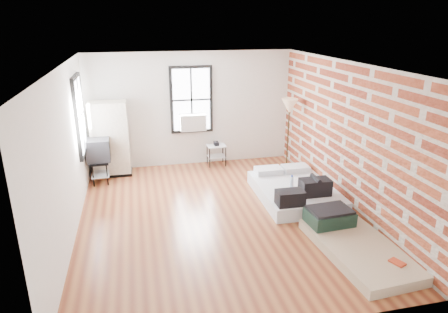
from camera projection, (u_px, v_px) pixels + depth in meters
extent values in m
plane|color=maroon|center=(217.00, 216.00, 7.52)|extent=(6.00, 6.00, 0.00)
cube|color=silver|center=(191.00, 110.00, 9.82)|extent=(5.00, 0.01, 2.80)
cube|color=silver|center=(272.00, 228.00, 4.29)|extent=(5.00, 0.01, 2.80)
cube|color=silver|center=(67.00, 156.00, 6.53)|extent=(0.01, 6.00, 2.80)
cube|color=brown|center=(345.00, 137.00, 7.58)|extent=(0.02, 6.00, 2.80)
cube|color=white|center=(215.00, 65.00, 6.59)|extent=(5.00, 6.00, 0.01)
cube|color=white|center=(191.00, 100.00, 9.69)|extent=(0.90, 0.02, 1.50)
cube|color=black|center=(171.00, 101.00, 9.61)|extent=(0.07, 0.08, 1.64)
cube|color=black|center=(211.00, 99.00, 9.81)|extent=(0.07, 0.08, 1.64)
cube|color=black|center=(190.00, 67.00, 9.45)|extent=(0.90, 0.08, 0.07)
cube|color=black|center=(192.00, 131.00, 9.97)|extent=(0.90, 0.08, 0.07)
cube|color=black|center=(191.00, 100.00, 9.68)|extent=(0.04, 0.02, 1.50)
cube|color=black|center=(191.00, 100.00, 9.68)|extent=(0.90, 0.02, 0.04)
cube|color=silver|center=(193.00, 122.00, 9.75)|extent=(0.62, 0.30, 0.40)
cube|color=white|center=(80.00, 116.00, 8.12)|extent=(0.02, 0.90, 1.50)
cube|color=black|center=(76.00, 121.00, 7.67)|extent=(0.08, 0.07, 1.64)
cube|color=black|center=(82.00, 111.00, 8.56)|extent=(0.08, 0.07, 1.64)
cube|color=black|center=(75.00, 77.00, 7.86)|extent=(0.08, 0.90, 0.07)
cube|color=black|center=(84.00, 152.00, 8.37)|extent=(0.08, 0.90, 0.07)
cube|color=black|center=(81.00, 116.00, 8.12)|extent=(0.02, 0.04, 1.50)
cube|color=black|center=(81.00, 116.00, 8.12)|extent=(0.02, 0.90, 0.04)
cube|color=white|center=(295.00, 192.00, 8.25)|extent=(1.51, 2.03, 0.26)
cube|color=white|center=(268.00, 170.00, 8.86)|extent=(0.59, 0.38, 0.13)
cube|color=white|center=(295.00, 168.00, 8.98)|extent=(0.59, 0.38, 0.13)
cube|color=black|center=(315.00, 187.00, 7.76)|extent=(0.59, 0.35, 0.32)
cylinder|color=black|center=(316.00, 178.00, 7.70)|extent=(0.09, 0.37, 0.08)
cube|color=black|center=(290.00, 198.00, 7.35)|extent=(0.51, 0.32, 0.28)
cylinder|color=silver|center=(292.00, 182.00, 8.10)|extent=(0.07, 0.07, 0.23)
cylinder|color=#1A44BA|center=(292.00, 176.00, 8.06)|extent=(0.04, 0.04, 0.03)
cube|color=tan|center=(359.00, 249.00, 6.30)|extent=(1.22, 2.12, 0.16)
cube|color=black|center=(329.00, 217.00, 6.89)|extent=(0.79, 0.59, 0.24)
cube|color=black|center=(330.00, 210.00, 6.85)|extent=(0.74, 0.54, 0.04)
cube|color=#AD361B|center=(397.00, 262.00, 5.79)|extent=(0.21, 0.25, 0.03)
cube|color=black|center=(113.00, 173.00, 9.54)|extent=(0.89, 0.52, 0.06)
cube|color=white|center=(110.00, 138.00, 9.25)|extent=(0.85, 0.48, 1.69)
cylinder|color=black|center=(210.00, 158.00, 9.86)|extent=(0.02, 0.02, 0.51)
cylinder|color=black|center=(226.00, 157.00, 9.95)|extent=(0.02, 0.02, 0.51)
cylinder|color=black|center=(207.00, 154.00, 10.15)|extent=(0.02, 0.02, 0.51)
cylinder|color=black|center=(223.00, 153.00, 10.24)|extent=(0.02, 0.02, 0.51)
cube|color=silver|center=(216.00, 146.00, 9.97)|extent=(0.47, 0.38, 0.02)
cube|color=silver|center=(216.00, 156.00, 10.06)|extent=(0.45, 0.36, 0.02)
cube|color=black|center=(216.00, 143.00, 9.95)|extent=(0.11, 0.17, 0.09)
cylinder|color=#302510|center=(286.00, 170.00, 9.77)|extent=(0.25, 0.25, 0.03)
cylinder|color=#302510|center=(288.00, 140.00, 9.51)|extent=(0.03, 0.03, 1.53)
cone|color=#D5B188|center=(290.00, 106.00, 9.24)|extent=(0.38, 0.38, 0.34)
cylinder|color=black|center=(93.00, 176.00, 8.76)|extent=(0.03, 0.03, 0.50)
cylinder|color=black|center=(107.00, 175.00, 8.83)|extent=(0.03, 0.03, 0.50)
cylinder|color=black|center=(94.00, 167.00, 9.31)|extent=(0.03, 0.03, 0.50)
cylinder|color=black|center=(108.00, 166.00, 9.38)|extent=(0.03, 0.03, 0.50)
cube|color=black|center=(100.00, 160.00, 8.99)|extent=(0.42, 0.73, 0.03)
cube|color=silver|center=(101.00, 173.00, 9.09)|extent=(0.40, 0.71, 0.02)
cube|color=black|center=(98.00, 149.00, 8.90)|extent=(0.52, 0.59, 0.50)
cube|color=black|center=(110.00, 148.00, 8.96)|extent=(0.04, 0.48, 0.40)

